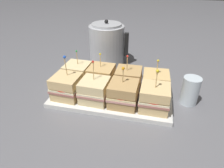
# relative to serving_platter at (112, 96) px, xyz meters

# --- Properties ---
(ground_plane) EXTENTS (6.00, 6.00, 0.00)m
(ground_plane) POSITION_rel_serving_platter_xyz_m (0.00, 0.00, -0.01)
(ground_plane) COLOR slate
(serving_platter) EXTENTS (0.49, 0.26, 0.02)m
(serving_platter) POSITION_rel_serving_platter_xyz_m (0.00, 0.00, 0.00)
(serving_platter) COLOR silver
(serving_platter) RESTS_ON ground_plane
(sandwich_front_far_left) EXTENTS (0.11, 0.11, 0.18)m
(sandwich_front_far_left) POSITION_rel_serving_platter_xyz_m (-0.17, -0.06, 0.06)
(sandwich_front_far_left) COLOR #DBB77A
(sandwich_front_far_left) RESTS_ON serving_platter
(sandwich_front_center_left) EXTENTS (0.11, 0.11, 0.17)m
(sandwich_front_center_left) POSITION_rel_serving_platter_xyz_m (-0.06, -0.06, 0.05)
(sandwich_front_center_left) COLOR beige
(sandwich_front_center_left) RESTS_ON serving_platter
(sandwich_front_center_right) EXTENTS (0.11, 0.11, 0.15)m
(sandwich_front_center_right) POSITION_rel_serving_platter_xyz_m (0.06, -0.06, 0.06)
(sandwich_front_center_right) COLOR tan
(sandwich_front_center_right) RESTS_ON serving_platter
(sandwich_front_far_right) EXTENTS (0.11, 0.11, 0.16)m
(sandwich_front_far_right) POSITION_rel_serving_platter_xyz_m (0.17, -0.06, 0.06)
(sandwich_front_far_right) COLOR #DBB77A
(sandwich_front_far_right) RESTS_ON serving_platter
(sandwich_back_far_left) EXTENTS (0.11, 0.11, 0.16)m
(sandwich_back_far_left) POSITION_rel_serving_platter_xyz_m (-0.17, 0.06, 0.06)
(sandwich_back_far_left) COLOR beige
(sandwich_back_far_left) RESTS_ON serving_platter
(sandwich_back_center_left) EXTENTS (0.11, 0.11, 0.15)m
(sandwich_back_center_left) POSITION_rel_serving_platter_xyz_m (-0.06, 0.06, 0.06)
(sandwich_back_center_left) COLOR tan
(sandwich_back_center_left) RESTS_ON serving_platter
(sandwich_back_center_right) EXTENTS (0.11, 0.11, 0.16)m
(sandwich_back_center_right) POSITION_rel_serving_platter_xyz_m (0.06, 0.06, 0.06)
(sandwich_back_center_right) COLOR tan
(sandwich_back_center_right) RESTS_ON serving_platter
(sandwich_back_far_right) EXTENTS (0.11, 0.11, 0.15)m
(sandwich_back_far_right) POSITION_rel_serving_platter_xyz_m (0.17, 0.06, 0.05)
(sandwich_back_far_right) COLOR tan
(sandwich_back_far_right) RESTS_ON serving_platter
(kettle_steel) EXTENTS (0.21, 0.19, 0.24)m
(kettle_steel) POSITION_rel_serving_platter_xyz_m (-0.11, 0.34, 0.10)
(kettle_steel) COLOR #B7BABF
(kettle_steel) RESTS_ON ground_plane
(drinking_glass) EXTENTS (0.07, 0.07, 0.11)m
(drinking_glass) POSITION_rel_serving_platter_xyz_m (0.31, 0.03, 0.05)
(drinking_glass) COLOR silver
(drinking_glass) RESTS_ON ground_plane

